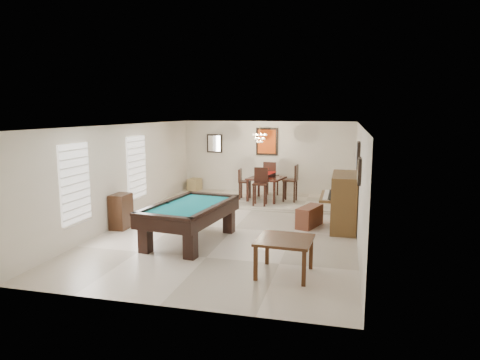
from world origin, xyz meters
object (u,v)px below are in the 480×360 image
at_px(pool_table, 190,223).
at_px(square_table, 284,257).
at_px(dining_chair_east, 290,183).
at_px(dining_chair_north, 271,179).
at_px(upright_piano, 337,201).
at_px(corner_bench, 195,184).
at_px(apothecary_chest, 121,211).
at_px(chandelier, 260,135).
at_px(flower_vase, 266,170).
at_px(dining_chair_west, 245,184).
at_px(dining_table, 266,187).
at_px(piano_bench, 309,216).
at_px(dining_chair_south, 260,187).

bearing_deg(pool_table, square_table, -24.57).
bearing_deg(dining_chair_east, dining_chair_north, -129.25).
relative_size(upright_piano, corner_bench, 3.56).
height_order(pool_table, square_table, pool_table).
relative_size(apothecary_chest, chandelier, 1.47).
relative_size(square_table, flower_vase, 4.53).
distance_m(dining_chair_west, dining_chair_east, 1.47).
relative_size(dining_chair_north, dining_chair_west, 1.20).
height_order(upright_piano, dining_chair_west, upright_piano).
distance_m(dining_table, dining_chair_west, 0.71).
xyz_separation_m(upright_piano, chandelier, (-2.51, 2.52, 1.50)).
xyz_separation_m(dining_chair_west, chandelier, (0.46, 0.09, 1.59)).
relative_size(apothecary_chest, dining_chair_east, 0.76).
height_order(dining_table, dining_chair_west, dining_chair_west).
bearing_deg(chandelier, flower_vase, -25.64).
bearing_deg(piano_bench, flower_vase, 123.06).
bearing_deg(piano_bench, apothecary_chest, -163.98).
relative_size(upright_piano, chandelier, 2.78).
relative_size(dining_table, dining_chair_east, 0.89).
distance_m(dining_chair_north, dining_chair_east, 1.00).
bearing_deg(dining_chair_west, corner_bench, 61.25).
height_order(dining_chair_west, corner_bench, dining_chair_west).
bearing_deg(dining_chair_north, corner_bench, -0.35).
bearing_deg(corner_bench, square_table, -58.59).
height_order(piano_bench, flower_vase, flower_vase).
bearing_deg(piano_bench, pool_table, -142.05).
height_order(square_table, dining_chair_north, dining_chair_north).
xyz_separation_m(upright_piano, dining_chair_north, (-2.23, 3.13, 0.01)).
distance_m(pool_table, piano_bench, 3.19).
relative_size(dining_table, dining_chair_north, 0.88).
bearing_deg(dining_table, pool_table, -101.95).
distance_m(pool_table, chandelier, 4.90).
height_order(piano_bench, dining_chair_south, dining_chair_south).
bearing_deg(upright_piano, flower_vase, 133.32).
bearing_deg(apothecary_chest, square_table, -25.22).
relative_size(upright_piano, dining_chair_south, 1.47).
bearing_deg(flower_vase, corner_bench, 158.59).
height_order(flower_vase, dining_chair_east, dining_chair_east).
bearing_deg(chandelier, dining_chair_south, -77.62).
xyz_separation_m(flower_vase, chandelier, (-0.24, 0.12, 1.12)).
height_order(pool_table, flower_vase, flower_vase).
height_order(square_table, dining_table, dining_table).
bearing_deg(dining_chair_north, piano_bench, 123.51).
height_order(piano_bench, dining_chair_north, dining_chair_north).
relative_size(pool_table, flower_vase, 11.86).
relative_size(dining_chair_east, chandelier, 1.93).
bearing_deg(chandelier, dining_chair_west, -168.94).
distance_m(square_table, dining_chair_east, 5.93).
bearing_deg(piano_bench, dining_table, 123.06).
xyz_separation_m(flower_vase, dining_chair_west, (-0.71, 0.03, -0.47)).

